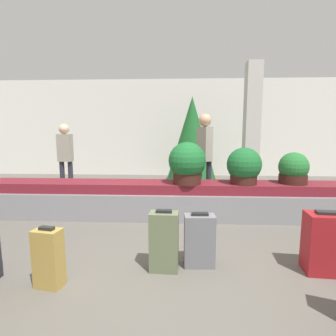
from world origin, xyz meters
The scene contains 14 objects.
ground_plane centered at (0.00, 0.00, 0.00)m, with size 18.00×18.00×0.00m, color #59544C.
back_wall centered at (0.00, 6.17, 1.60)m, with size 18.00×0.06×3.20m.
carousel centered at (0.00, 1.75, 0.29)m, with size 6.65×0.75×0.61m.
pillar centered at (2.02, 4.10, 1.60)m, with size 0.37×0.37×3.20m.
suitcase_0 centered at (1.74, -0.04, 0.33)m, with size 0.41×0.31×0.67m.
suitcase_1 centered at (-1.04, -0.43, 0.29)m, with size 0.28×0.21×0.60m.
suitcase_3 centered at (0.43, 0.04, 0.29)m, with size 0.34×0.20×0.61m.
suitcase_7 centered at (0.05, -0.07, 0.33)m, with size 0.31×0.20×0.68m.
potted_plant_0 centered at (2.13, 1.75, 0.86)m, with size 0.49×0.49×0.53m.
potted_plant_1 centered at (0.33, 1.64, 0.96)m, with size 0.63×0.63×0.71m.
potted_plant_2 centered at (1.29, 1.69, 0.90)m, with size 0.58×0.58×0.61m.
traveler_0 centered at (0.71, 2.69, 1.13)m, with size 0.32×0.37×1.85m.
traveler_1 centered at (-2.47, 3.22, 0.99)m, with size 0.33×0.23×1.66m.
decorated_tree centered at (0.53, 4.77, 1.32)m, with size 1.37×1.37×2.46m.
Camera 1 is at (0.22, -2.74, 1.50)m, focal length 28.00 mm.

